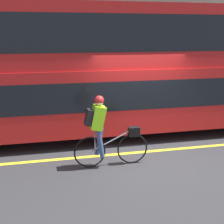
{
  "coord_description": "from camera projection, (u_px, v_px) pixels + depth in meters",
  "views": [
    {
      "loc": [
        -2.58,
        -7.03,
        3.04
      ],
      "look_at": [
        -0.78,
        0.7,
        1.03
      ],
      "focal_mm": 50.0,
      "sensor_mm": 36.0,
      "label": 1
    }
  ],
  "objects": [
    {
      "name": "street_sign_post",
      "position": [
        149.0,
        72.0,
        12.5
      ],
      "size": [
        0.36,
        0.09,
        2.48
      ],
      "color": "#59595B",
      "rests_on": "sidewalk_curb"
    },
    {
      "name": "cyclist_on_bike",
      "position": [
        104.0,
        129.0,
        7.14
      ],
      "size": [
        1.77,
        0.32,
        1.69
      ],
      "color": "black",
      "rests_on": "ground_plane"
    },
    {
      "name": "bus",
      "position": [
        118.0,
        65.0,
        9.23
      ],
      "size": [
        11.55,
        2.49,
        3.81
      ],
      "color": "black",
      "rests_on": "ground_plane"
    },
    {
      "name": "road_center_line",
      "position": [
        144.0,
        152.0,
        8.22
      ],
      "size": [
        50.0,
        0.14,
        0.01
      ],
      "primitive_type": "cube",
      "color": "yellow",
      "rests_on": "ground_plane"
    },
    {
      "name": "ground_plane",
      "position": [
        148.0,
        156.0,
        7.95
      ],
      "size": [
        80.0,
        80.0,
        0.0
      ],
      "primitive_type": "plane",
      "color": "#2D2D30"
    },
    {
      "name": "sidewalk_curb",
      "position": [
        107.0,
        109.0,
        12.6
      ],
      "size": [
        60.0,
        2.16,
        0.16
      ],
      "color": "gray",
      "rests_on": "ground_plane"
    }
  ]
}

